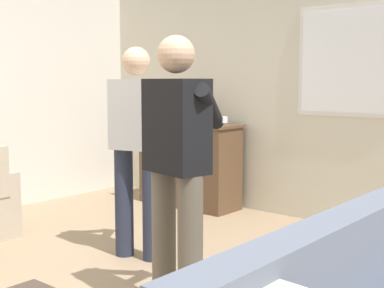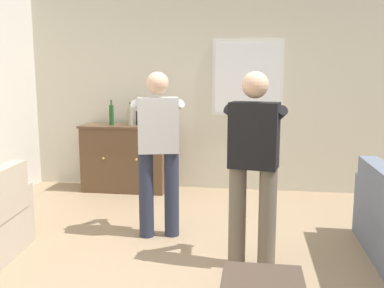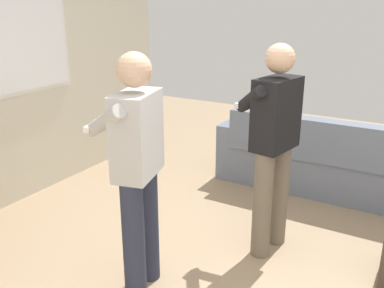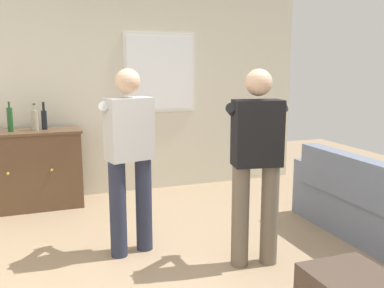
# 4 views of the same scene
# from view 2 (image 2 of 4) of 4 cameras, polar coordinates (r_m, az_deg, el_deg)

# --- Properties ---
(ground) EXTENTS (10.40, 10.40, 0.00)m
(ground) POSITION_cam_2_polar(r_m,az_deg,el_deg) (3.91, -2.40, -15.74)
(ground) COLOR #9E8466
(wall_back_with_window) EXTENTS (5.20, 0.15, 2.80)m
(wall_back_with_window) POSITION_cam_2_polar(r_m,az_deg,el_deg) (6.18, 2.26, 6.98)
(wall_back_with_window) COLOR beige
(wall_back_with_window) RESTS_ON ground
(sideboard_cabinet) EXTENTS (1.21, 0.49, 0.95)m
(sideboard_cabinet) POSITION_cam_2_polar(r_m,az_deg,el_deg) (6.17, -8.93, -1.84)
(sideboard_cabinet) COLOR brown
(sideboard_cabinet) RESTS_ON ground
(bottle_wine_green) EXTENTS (0.06, 0.06, 0.33)m
(bottle_wine_green) POSITION_cam_2_polar(r_m,az_deg,el_deg) (6.08, -7.18, 3.74)
(bottle_wine_green) COLOR black
(bottle_wine_green) RESTS_ON sideboard_cabinet
(bottle_liquor_amber) EXTENTS (0.06, 0.06, 0.35)m
(bottle_liquor_amber) POSITION_cam_2_polar(r_m,az_deg,el_deg) (6.14, -10.69, 3.87)
(bottle_liquor_amber) COLOR #1E4C23
(bottle_liquor_amber) RESTS_ON sideboard_cabinet
(bottle_spirits_clear) EXTENTS (0.08, 0.08, 0.32)m
(bottle_spirits_clear) POSITION_cam_2_polar(r_m,az_deg,el_deg) (6.08, -8.22, 3.69)
(bottle_spirits_clear) COLOR gray
(bottle_spirits_clear) RESTS_ON sideboard_cabinet
(person_standing_left) EXTENTS (0.54, 0.51, 1.68)m
(person_standing_left) POSITION_cam_2_polar(r_m,az_deg,el_deg) (4.31, -4.51, -0.32)
(person_standing_left) COLOR #282D42
(person_standing_left) RESTS_ON ground
(person_standing_right) EXTENTS (0.55, 0.51, 1.68)m
(person_standing_right) POSITION_cam_2_polar(r_m,az_deg,el_deg) (3.62, 8.22, -2.24)
(person_standing_right) COLOR #6B6051
(person_standing_right) RESTS_ON ground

